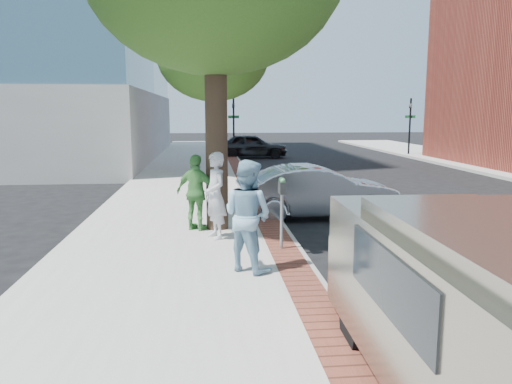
{
  "coord_description": "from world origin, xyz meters",
  "views": [
    {
      "loc": [
        -0.84,
        -9.89,
        2.93
      ],
      "look_at": [
        0.22,
        0.77,
        1.2
      ],
      "focal_mm": 35.0,
      "sensor_mm": 36.0,
      "label": 1
    }
  ],
  "objects": [
    {
      "name": "curb",
      "position": [
        1.05,
        8.0,
        0.07
      ],
      "size": [
        0.1,
        60.0,
        0.15
      ],
      "primitive_type": "cube",
      "color": "gray",
      "rests_on": "ground"
    },
    {
      "name": "van",
      "position": [
        1.8,
        -5.76,
        1.08
      ],
      "size": [
        2.16,
        5.4,
        1.97
      ],
      "rotation": [
        0.0,
        0.0,
        -0.02
      ],
      "color": "gray",
      "rests_on": "ground"
    },
    {
      "name": "person_green",
      "position": [
        -1.09,
        1.76,
        1.05
      ],
      "size": [
        1.13,
        0.9,
        1.8
      ],
      "primitive_type": "imported",
      "rotation": [
        0.0,
        0.0,
        2.63
      ],
      "color": "#489142",
      "rests_on": "sidewalk"
    },
    {
      "name": "signal_near",
      "position": [
        0.9,
        22.0,
        2.25
      ],
      "size": [
        0.7,
        0.15,
        3.8
      ],
      "color": "black",
      "rests_on": "ground"
    },
    {
      "name": "sedan_silver",
      "position": [
        2.2,
        3.52,
        0.73
      ],
      "size": [
        4.52,
        1.77,
        1.46
      ],
      "primitive_type": "imported",
      "rotation": [
        0.0,
        0.0,
        1.62
      ],
      "color": "#A7A8AE",
      "rests_on": "ground"
    },
    {
      "name": "brick_strip",
      "position": [
        0.7,
        8.0,
        0.15
      ],
      "size": [
        0.6,
        60.0,
        0.01
      ],
      "primitive_type": "cube",
      "color": "brown",
      "rests_on": "sidewalk"
    },
    {
      "name": "ground",
      "position": [
        0.0,
        0.0,
        0.0
      ],
      "size": [
        120.0,
        120.0,
        0.0
      ],
      "primitive_type": "plane",
      "color": "black",
      "rests_on": "ground"
    },
    {
      "name": "tree_far",
      "position": [
        -0.5,
        12.0,
        5.3
      ],
      "size": [
        4.8,
        4.8,
        7.14
      ],
      "color": "black",
      "rests_on": "sidewalk"
    },
    {
      "name": "bg_car",
      "position": [
        2.02,
        21.86,
        0.78
      ],
      "size": [
        4.63,
        2.01,
        1.56
      ],
      "primitive_type": "imported",
      "rotation": [
        0.0,
        0.0,
        1.53
      ],
      "color": "black",
      "rests_on": "ground"
    },
    {
      "name": "person_officer",
      "position": [
        -0.14,
        -1.37,
        1.13
      ],
      "size": [
        1.21,
        1.19,
        1.96
      ],
      "primitive_type": "imported",
      "rotation": [
        0.0,
        0.0,
        2.4
      ],
      "color": "#7DA9C2",
      "rests_on": "sidewalk"
    },
    {
      "name": "office_base",
      "position": [
        -13.0,
        22.0,
        2.0
      ],
      "size": [
        18.2,
        22.2,
        4.0
      ],
      "primitive_type": "cube",
      "color": "gray",
      "rests_on": "ground"
    },
    {
      "name": "signal_far",
      "position": [
        12.5,
        22.0,
        2.25
      ],
      "size": [
        0.7,
        0.15,
        3.8
      ],
      "color": "black",
      "rests_on": "ground"
    },
    {
      "name": "person_gray",
      "position": [
        -0.66,
        0.94,
        1.11
      ],
      "size": [
        0.68,
        0.82,
        1.91
      ],
      "primitive_type": "imported",
      "rotation": [
        0.0,
        0.0,
        -1.21
      ],
      "color": "#B6B5BB",
      "rests_on": "sidewalk"
    },
    {
      "name": "sidewalk",
      "position": [
        -1.5,
        8.0,
        0.07
      ],
      "size": [
        5.0,
        60.0,
        0.15
      ],
      "primitive_type": "cube",
      "color": "#9E9991",
      "rests_on": "ground"
    },
    {
      "name": "parking_meter",
      "position": [
        0.66,
        -0.09,
        1.21
      ],
      "size": [
        0.12,
        0.32,
        1.47
      ],
      "color": "gray",
      "rests_on": "sidewalk"
    }
  ]
}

